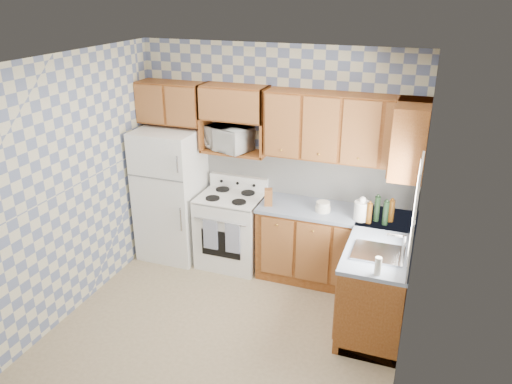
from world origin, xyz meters
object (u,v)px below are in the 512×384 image
microwave (229,138)px  electric_kettle (362,211)px  refrigerator (171,194)px  stove_body (231,230)px

microwave → electric_kettle: microwave is taller
refrigerator → microwave: 1.07m
refrigerator → electric_kettle: 2.41m
refrigerator → electric_kettle: bearing=-2.4°
stove_body → microwave: 1.16m
refrigerator → microwave: (0.73, 0.19, 0.75)m
stove_body → electric_kettle: size_ratio=4.22×
electric_kettle → stove_body: bearing=175.5°
refrigerator → microwave: size_ratio=3.23×
microwave → stove_body: bearing=-45.6°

